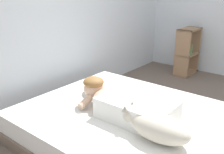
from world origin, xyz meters
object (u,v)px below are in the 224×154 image
at_px(pillow, 103,85).
at_px(coffee_cup, 98,93).
at_px(bookshelf, 187,51).
at_px(person_lying, 124,103).
at_px(dog, 156,126).
at_px(cell_phone, 167,127).
at_px(bed, 130,127).

bearing_deg(pillow, coffee_cup, -154.84).
bearing_deg(bookshelf, coffee_cup, 177.98).
relative_size(pillow, person_lying, 0.57).
bearing_deg(dog, pillow, 62.89).
bearing_deg(cell_phone, person_lying, 94.96).
bearing_deg(person_lying, cell_phone, -85.04).
xyz_separation_m(bed, bookshelf, (2.16, 0.40, 0.24)).
relative_size(dog, bookshelf, 0.77).
bearing_deg(bed, person_lying, 146.78).
bearing_deg(bed, cell_phone, -93.39).
bearing_deg(pillow, bed, -114.59).
height_order(dog, bookshelf, bookshelf).
distance_m(coffee_cup, bookshelf, 2.08).
xyz_separation_m(bed, dog, (-0.22, -0.37, 0.25)).
height_order(pillow, coffee_cup, pillow).
bearing_deg(dog, bookshelf, 17.99).
xyz_separation_m(bed, person_lying, (-0.06, 0.04, 0.25)).
bearing_deg(coffee_cup, person_lying, -107.82).
xyz_separation_m(person_lying, dog, (-0.16, -0.41, -0.00)).
distance_m(bed, dog, 0.50).
bearing_deg(coffee_cup, cell_phone, -97.00).
xyz_separation_m(person_lying, bookshelf, (2.22, 0.36, -0.01)).
height_order(bed, dog, dog).
relative_size(person_lying, coffee_cup, 7.36).
distance_m(pillow, person_lying, 0.60).
bearing_deg(pillow, bookshelf, -4.60).
distance_m(dog, cell_phone, 0.22).
xyz_separation_m(dog, coffee_cup, (0.30, 0.85, -0.07)).
xyz_separation_m(pillow, dog, (-0.47, -0.93, 0.05)).
bearing_deg(coffee_cup, dog, -109.72).
xyz_separation_m(pillow, bookshelf, (1.91, -0.15, 0.04)).
height_order(bed, pillow, pillow).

